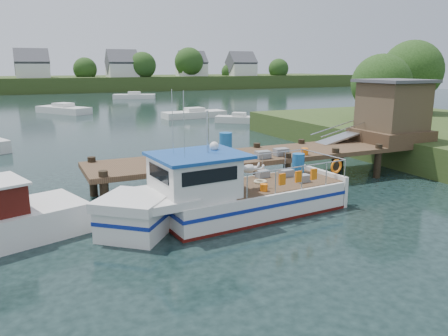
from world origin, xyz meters
name	(u,v)px	position (x,y,z in m)	size (l,w,h in m)	color
ground_plane	(230,188)	(0.00, 0.00, 0.00)	(160.00, 160.00, 0.00)	black
far_shore	(59,81)	(0.01, 82.37, 2.10)	(140.00, 42.55, 9.22)	#33471D
dock	(352,127)	(6.51, 0.01, 2.24)	(16.60, 3.00, 4.78)	#4C3724
lobster_boat	(224,196)	(-1.85, -3.35, 0.80)	(9.35, 3.38, 4.43)	silver
moored_far	(134,96)	(8.89, 53.71, 0.41)	(6.88, 4.40, 1.11)	silver
moored_b	(239,119)	(10.32, 19.53, 0.35)	(4.28, 3.75, 0.95)	silver
moored_c	(194,114)	(8.08, 25.14, 0.37)	(6.48, 2.51, 1.01)	silver
moored_d	(64,109)	(-3.54, 35.13, 0.42)	(5.61, 6.85, 1.14)	silver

